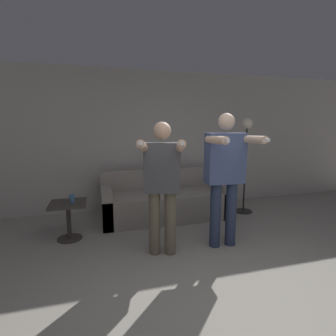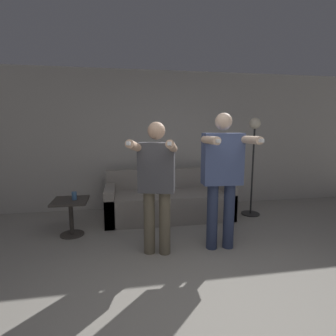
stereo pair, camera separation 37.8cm
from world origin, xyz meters
name	(u,v)px [view 2 (the right image)]	position (x,y,z in m)	size (l,w,h in m)	color
ground_plane	(210,312)	(0.00, 0.00, 0.00)	(16.00, 16.00, 0.00)	gray
wall_back	(159,141)	(0.00, 3.10, 1.30)	(10.00, 0.05, 2.60)	#B7B2A8
couch	(169,202)	(0.07, 2.42, 0.28)	(2.14, 0.84, 0.81)	gray
person_left	(156,180)	(-0.31, 1.12, 0.94)	(0.61, 0.76, 1.62)	#6B604C
person_right	(222,172)	(0.52, 1.12, 1.01)	(0.58, 0.69, 1.73)	#2D3856
cat	(164,164)	(0.04, 2.74, 0.89)	(0.45, 0.13, 0.18)	silver
floor_lamp	(254,149)	(1.55, 2.30, 1.18)	(0.33, 0.33, 1.72)	black
side_table	(71,210)	(-1.46, 1.90, 0.38)	(0.48, 0.48, 0.53)	#38332D
cup	(74,196)	(-1.40, 1.90, 0.59)	(0.07, 0.07, 0.11)	#3D6693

